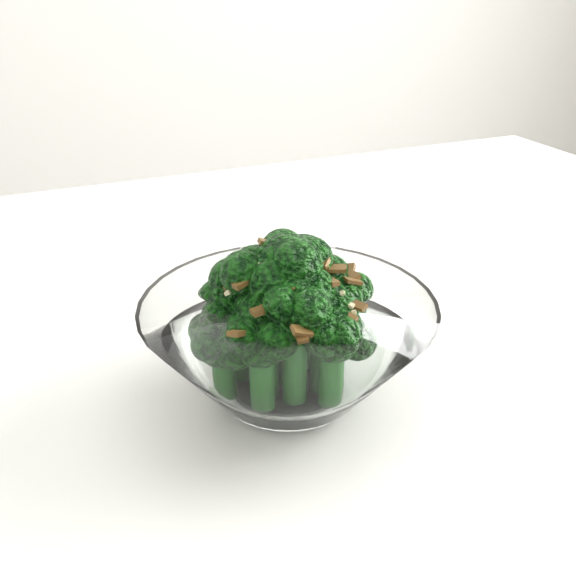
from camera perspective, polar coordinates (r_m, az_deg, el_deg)
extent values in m
cube|color=white|center=(0.57, -0.91, -3.12)|extent=(1.34, 1.03, 0.04)
cylinder|color=white|center=(1.26, 16.44, -5.76)|extent=(0.04, 0.04, 0.71)
cylinder|color=white|center=(0.44, 0.00, -9.07)|extent=(0.08, 0.08, 0.01)
cylinder|color=#185516|center=(0.42, 0.00, -4.23)|extent=(0.02, 0.02, 0.07)
sphere|color=#12500F|center=(0.40, 0.00, 1.73)|extent=(0.05, 0.05, 0.05)
cylinder|color=#185516|center=(0.44, 1.23, -3.24)|extent=(0.02, 0.02, 0.07)
sphere|color=#12500F|center=(0.42, 1.29, 2.01)|extent=(0.04, 0.04, 0.04)
cylinder|color=#185516|center=(0.43, -2.52, -4.37)|extent=(0.02, 0.02, 0.06)
sphere|color=#12500F|center=(0.41, -2.64, 0.87)|extent=(0.04, 0.04, 0.04)
cylinder|color=#185516|center=(0.40, 0.61, -6.47)|extent=(0.02, 0.02, 0.06)
sphere|color=#12500F|center=(0.38, 0.64, -1.33)|extent=(0.04, 0.04, 0.04)
cylinder|color=#185516|center=(0.43, 3.97, -5.14)|extent=(0.02, 0.02, 0.05)
sphere|color=#12500F|center=(0.41, 4.12, -1.07)|extent=(0.04, 0.04, 0.04)
cylinder|color=#185516|center=(0.43, -4.29, -5.22)|extent=(0.02, 0.02, 0.05)
sphere|color=#12500F|center=(0.42, -4.45, -1.28)|extent=(0.04, 0.04, 0.04)
cylinder|color=#185516|center=(0.41, 3.87, -7.81)|extent=(0.02, 0.02, 0.05)
sphere|color=#12500F|center=(0.39, 4.02, -3.93)|extent=(0.04, 0.04, 0.04)
cylinder|color=#185516|center=(0.40, -2.32, -8.27)|extent=(0.02, 0.02, 0.04)
sphere|color=#12500F|center=(0.39, -2.41, -4.54)|extent=(0.04, 0.04, 0.04)
cylinder|color=#185516|center=(0.46, 4.16, -4.06)|extent=(0.02, 0.02, 0.04)
sphere|color=#12500F|center=(0.45, 4.27, -1.09)|extent=(0.03, 0.03, 0.03)
cylinder|color=#185516|center=(0.42, -5.66, -7.71)|extent=(0.02, 0.02, 0.03)
sphere|color=#12500F|center=(0.40, -5.83, -4.62)|extent=(0.04, 0.04, 0.04)
cylinder|color=#185516|center=(0.46, -0.42, -3.59)|extent=(0.02, 0.02, 0.04)
sphere|color=#12500F|center=(0.45, -0.43, -0.54)|extent=(0.03, 0.03, 0.03)
cylinder|color=#185516|center=(0.41, -1.88, -6.61)|extent=(0.02, 0.02, 0.05)
sphere|color=#12500F|center=(0.39, -1.96, -2.26)|extent=(0.04, 0.04, 0.04)
cylinder|color=#185516|center=(0.42, 2.98, -6.15)|extent=(0.02, 0.02, 0.05)
sphere|color=#12500F|center=(0.40, 3.10, -1.93)|extent=(0.04, 0.04, 0.04)
cube|color=brown|center=(0.37, -0.15, -0.05)|extent=(0.01, 0.01, 0.01)
cube|color=brown|center=(0.37, -2.25, -1.93)|extent=(0.02, 0.01, 0.01)
cube|color=brown|center=(0.37, 4.91, -4.10)|extent=(0.01, 0.01, 0.01)
cube|color=brown|center=(0.41, 5.55, 1.10)|extent=(0.01, 0.01, 0.01)
cube|color=brown|center=(0.42, 3.41, 2.65)|extent=(0.01, 0.01, 0.00)
cube|color=brown|center=(0.45, -0.32, 2.36)|extent=(0.01, 0.02, 0.01)
cube|color=brown|center=(0.37, -4.43, -3.99)|extent=(0.01, 0.01, 0.01)
cube|color=brown|center=(0.39, 4.12, 1.74)|extent=(0.01, 0.01, 0.00)
cube|color=brown|center=(0.38, 5.17, -2.54)|extent=(0.01, 0.01, 0.01)
cube|color=brown|center=(0.38, 3.89, 0.57)|extent=(0.01, 0.01, 0.00)
cube|color=brown|center=(0.41, 4.54, 1.78)|extent=(0.01, 0.01, 0.00)
cube|color=brown|center=(0.36, 1.69, -2.14)|extent=(0.01, 0.01, 0.00)
cube|color=brown|center=(0.44, -3.19, 2.66)|extent=(0.01, 0.01, 0.01)
cube|color=brown|center=(0.39, 3.10, 2.12)|extent=(0.01, 0.01, 0.01)
cube|color=brown|center=(0.44, -4.05, 1.67)|extent=(0.01, 0.01, 0.01)
cube|color=brown|center=(0.38, 2.72, 2.15)|extent=(0.01, 0.01, 0.01)
cube|color=brown|center=(0.42, 5.29, 1.35)|extent=(0.01, 0.01, 0.01)
cube|color=brown|center=(0.43, -3.17, 2.91)|extent=(0.01, 0.02, 0.01)
cube|color=brown|center=(0.39, -1.29, 3.08)|extent=(0.01, 0.01, 0.00)
cube|color=brown|center=(0.37, 0.58, 0.25)|extent=(0.01, 0.01, 0.01)
cube|color=brown|center=(0.40, -5.40, 0.17)|extent=(0.01, 0.01, 0.01)
cube|color=brown|center=(0.39, -4.90, 1.02)|extent=(0.02, 0.01, 0.01)
cube|color=brown|center=(0.40, 5.77, 0.63)|extent=(0.01, 0.01, 0.01)
cube|color=brown|center=(0.42, 5.54, 1.56)|extent=(0.01, 0.01, 0.01)
cube|color=brown|center=(0.43, -1.90, 3.15)|extent=(0.01, 0.01, 0.01)
cube|color=brown|center=(0.38, 6.34, -1.59)|extent=(0.01, 0.01, 0.00)
cube|color=brown|center=(0.41, 2.55, 2.92)|extent=(0.01, 0.01, 0.01)
cube|color=brown|center=(0.39, -4.79, 0.72)|extent=(0.01, 0.01, 0.01)
cube|color=brown|center=(0.36, 1.16, -4.24)|extent=(0.01, 0.01, 0.00)
cube|color=brown|center=(0.38, -3.96, 0.50)|extent=(0.02, 0.01, 0.01)
cube|color=brown|center=(0.45, 1.94, 2.60)|extent=(0.01, 0.01, 0.00)
cube|color=brown|center=(0.40, -1.93, 4.00)|extent=(0.01, 0.01, 0.01)
cube|color=brown|center=(0.36, 1.25, -3.83)|extent=(0.01, 0.01, 0.01)
cube|color=brown|center=(0.43, 3.52, 2.31)|extent=(0.01, 0.01, 0.00)
cube|color=beige|center=(0.42, 1.91, 3.24)|extent=(0.01, 0.01, 0.00)
cube|color=beige|center=(0.39, -5.37, -0.42)|extent=(0.01, 0.01, 0.00)
cube|color=beige|center=(0.41, -5.44, 1.70)|extent=(0.01, 0.01, 0.00)
cube|color=beige|center=(0.38, 2.70, 0.46)|extent=(0.00, 0.00, 0.00)
cube|color=beige|center=(0.38, 4.86, -0.46)|extent=(0.00, 0.00, 0.00)
cube|color=beige|center=(0.44, -1.08, 2.82)|extent=(0.01, 0.00, 0.00)
cube|color=beige|center=(0.43, 0.20, 3.34)|extent=(0.00, 0.00, 0.00)
cube|color=beige|center=(0.42, -0.37, 3.56)|extent=(0.00, 0.00, 0.00)
cube|color=beige|center=(0.38, 5.85, -2.16)|extent=(0.00, 0.00, 0.00)
cube|color=beige|center=(0.43, 3.48, 2.17)|extent=(0.00, 0.00, 0.00)
cube|color=beige|center=(0.37, 0.78, 0.38)|extent=(0.00, 0.00, 0.00)
cube|color=beige|center=(0.37, 1.96, -0.81)|extent=(0.01, 0.01, 0.00)
cube|color=beige|center=(0.38, -1.03, 3.55)|extent=(0.00, 0.00, 0.00)
cube|color=beige|center=(0.37, -1.49, -1.11)|extent=(0.01, 0.01, 0.00)
cube|color=beige|center=(0.37, 2.69, -0.68)|extent=(0.01, 0.01, 0.00)
cube|color=beige|center=(0.40, -5.02, 1.18)|extent=(0.00, 0.00, 0.00)
cube|color=beige|center=(0.38, 5.67, -1.57)|extent=(0.00, 0.00, 0.00)
cube|color=beige|center=(0.41, -4.81, 1.76)|extent=(0.01, 0.01, 0.00)
cube|color=beige|center=(0.36, -0.66, -2.01)|extent=(0.01, 0.01, 0.00)
cube|color=beige|center=(0.38, 1.65, 2.07)|extent=(0.01, 0.01, 0.00)
cube|color=beige|center=(0.38, -2.29, 2.02)|extent=(0.01, 0.01, 0.00)
cube|color=beige|center=(0.38, 2.73, 1.32)|extent=(0.00, 0.00, 0.00)
cube|color=beige|center=(0.37, 1.12, 0.85)|extent=(0.00, 0.00, 0.00)
cube|color=beige|center=(0.44, 1.53, 2.99)|extent=(0.00, 0.01, 0.00)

